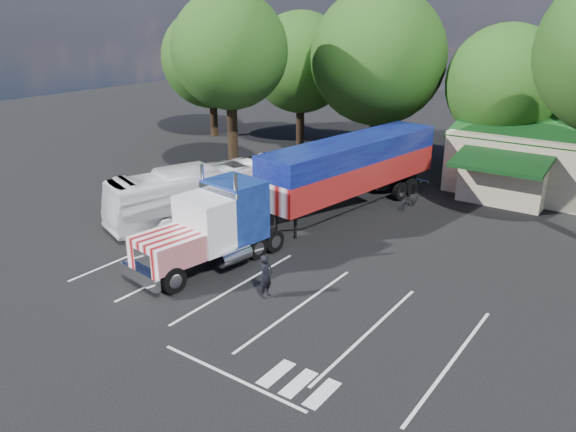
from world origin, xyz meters
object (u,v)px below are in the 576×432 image
Objects in this scene: woman at (266,277)px; tour_bus at (205,192)px; bicycle at (410,200)px; semi_truck at (321,178)px.

woman is 10.23m from tour_bus.
bicycle is at bearing -1.86° from woman.
tour_bus is at bearing -130.56° from bicycle.
tour_bus is at bearing -140.97° from semi_truck.
tour_bus is at bearing 56.35° from woman.
semi_truck is 11.12× the size of bicycle.
semi_truck is at bearing 17.56° from woman.
semi_truck is 6.62m from tour_bus.
tour_bus is (-8.80, -8.50, 1.05)m from bicycle.
woman is (2.98, -8.85, -1.60)m from semi_truck.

